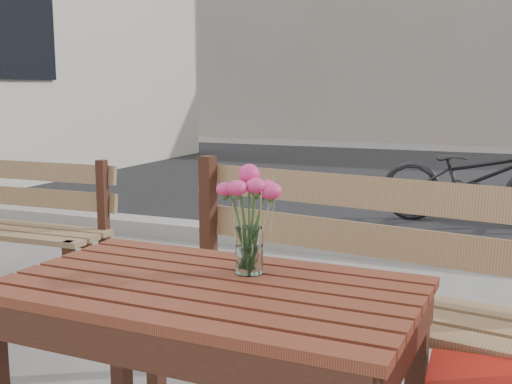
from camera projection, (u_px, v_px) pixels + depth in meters
street at (458, 207)px, 6.40m from camera, size 30.00×8.12×0.12m
main_table at (210, 323)px, 1.77m from camera, size 1.15×0.69×0.70m
main_bench at (355, 269)px, 2.28m from camera, size 1.60×0.70×0.96m
main_vase at (249, 206)px, 1.81m from camera, size 0.17×0.17×0.31m
second_bench at (4, 211)px, 3.68m from camera, size 1.38×0.44×0.85m
bicycle at (473, 178)px, 5.68m from camera, size 1.61×0.57×0.84m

